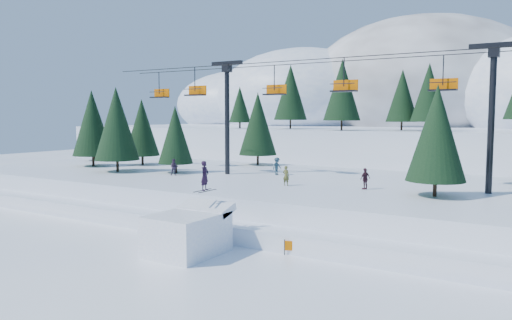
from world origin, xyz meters
The scene contains 10 objects.
ground centered at (0.00, 0.00, 0.00)m, with size 160.00×160.00×0.00m, color white.
mid_shelf centered at (0.00, 18.00, 1.25)m, with size 70.00×22.00×2.50m, color white.
berm centered at (0.00, 8.00, 0.55)m, with size 70.00×6.00×1.10m, color white.
mountain_ridge centered at (-5.08, 73.35, 9.64)m, with size 119.00×60.00×26.46m.
jump_kicker centered at (-0.75, 2.23, 1.27)m, with size 3.43×4.67×5.22m.
chairlift centered at (1.16, 18.05, 9.32)m, with size 46.00×3.21×10.28m.
conifer_stand centered at (0.28, 18.84, 6.67)m, with size 63.35×16.92×8.12m.
distant_skiers centered at (0.52, 17.49, 3.30)m, with size 27.87×6.39×1.71m.
banner_near centered at (5.38, 5.39, 0.54)m, with size 2.64×1.14×0.90m.
banner_far centered at (10.81, 6.79, 0.54)m, with size 2.85×0.31×0.90m.
Camera 1 is at (17.19, -19.54, 7.87)m, focal length 35.00 mm.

